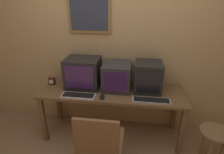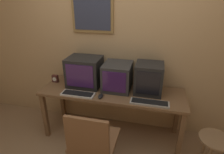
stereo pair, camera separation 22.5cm
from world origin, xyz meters
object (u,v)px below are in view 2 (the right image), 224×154
Objects in this scene: monitor_right at (149,78)px; side_stool at (214,146)px; monitor_left at (85,72)px; keyboard_main at (78,94)px; monitor_center at (117,76)px; office_chair at (93,149)px; mouse_near_keyboard at (101,96)px; keyboard_side at (149,103)px; desk_clock at (55,79)px.

monitor_right is 1.05m from side_stool.
keyboard_main is (0.01, -0.30, -0.19)m from monitor_left.
monitor_center is 1.37m from side_stool.
monitor_center is 0.84× the size of side_stool.
monitor_right is 0.43× the size of office_chair.
monitor_center is at bearing 62.97° from mouse_near_keyboard.
office_chair is (0.39, -0.82, -0.52)m from monitor_left.
monitor_center is 0.96m from office_chair.
mouse_near_keyboard is at bearing 1.04° from keyboard_main.
keyboard_main is 0.94× the size of keyboard_side.
office_chair is at bearing -163.31° from side_stool.
keyboard_main is 0.55m from desk_clock.
mouse_near_keyboard is 0.82m from desk_clock.
desk_clock is at bearing 160.07° from mouse_near_keyboard.
monitor_right is 3.29× the size of mouse_near_keyboard.
monitor_left is 0.94× the size of side_stool.
monitor_center is 0.95× the size of keyboard_main.
office_chair reaches higher than desk_clock.
monitor_right reaches higher than keyboard_side.
mouse_near_keyboard is (-0.56, -0.29, -0.18)m from monitor_right.
keyboard_main is at bearing -31.17° from desk_clock.
mouse_near_keyboard is at bearing 179.94° from keyboard_side.
monitor_right reaches higher than desk_clock.
monitor_right is 1.09m from office_chair.
mouse_near_keyboard reaches higher than keyboard_side.
keyboard_side is 0.60m from mouse_near_keyboard.
mouse_near_keyboard is (-0.60, 0.00, 0.01)m from keyboard_side.
keyboard_side is at bearing -33.15° from monitor_center.
side_stool is at bearing -11.47° from keyboard_side.
monitor_left is 0.50× the size of office_chair.
monitor_center is 0.93m from desk_clock.
monitor_left is at bearing 162.14° from keyboard_side.
monitor_left reaches higher than mouse_near_keyboard.
office_chair is (-0.49, -0.82, -0.52)m from monitor_right.
monitor_left is at bearing -179.97° from monitor_right.
desk_clock reaches higher than keyboard_side.
monitor_left reaches higher than monitor_right.
desk_clock is at bearing 168.42° from keyboard_side.
keyboard_side is 3.86× the size of mouse_near_keyboard.
keyboard_side is (0.91, -0.29, -0.19)m from monitor_left.
side_stool is (1.65, -0.44, -0.55)m from monitor_left.
side_stool is at bearing 16.69° from office_chair.
monitor_center is 0.56m from keyboard_side.
keyboard_main is at bearing -178.96° from mouse_near_keyboard.
monitor_center is at bearing -0.03° from monitor_left.
mouse_near_keyboard is at bearing -152.26° from monitor_right.
mouse_near_keyboard reaches higher than side_stool.
mouse_near_keyboard is at bearing 97.77° from office_chair.
keyboard_side is 0.95× the size of side_stool.
monitor_right reaches higher than mouse_near_keyboard.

